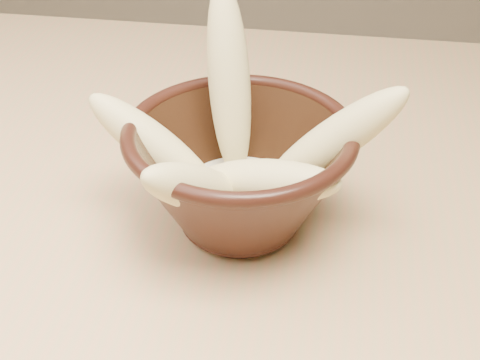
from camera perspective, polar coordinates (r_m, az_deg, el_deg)
name	(u,v)px	position (r m, az deg, el deg)	size (l,w,h in m)	color
table	(94,241)	(0.72, -12.37, -5.13)	(1.20, 0.80, 0.75)	tan
bowl	(240,171)	(0.57, 0.00, 0.75)	(0.19, 0.19, 0.11)	black
milk_puddle	(240,196)	(0.58, 0.00, -1.36)	(0.11, 0.11, 0.02)	beige
banana_upright	(229,82)	(0.58, -0.92, 8.39)	(0.04, 0.04, 0.17)	#D5C77E
banana_left	(155,146)	(0.57, -7.29, 2.88)	(0.04, 0.04, 0.14)	#D5C77E
banana_right	(333,141)	(0.55, 7.91, 3.28)	(0.04, 0.04, 0.15)	#D5C77E
banana_across	(266,181)	(0.53, 2.28, -0.09)	(0.04, 0.04, 0.13)	#D5C77E
banana_front	(198,188)	(0.52, -3.64, -0.70)	(0.04, 0.04, 0.13)	#D5C77E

